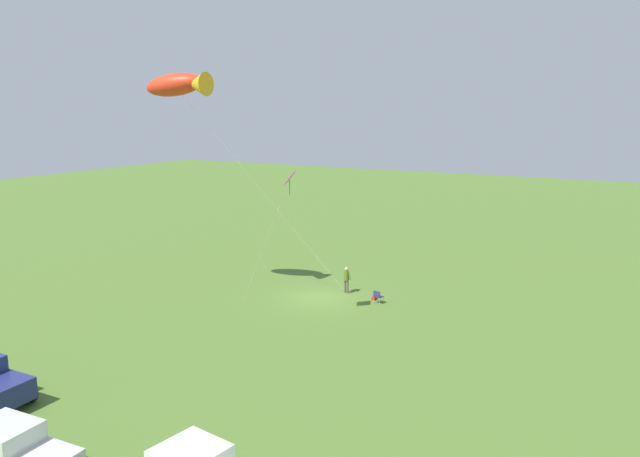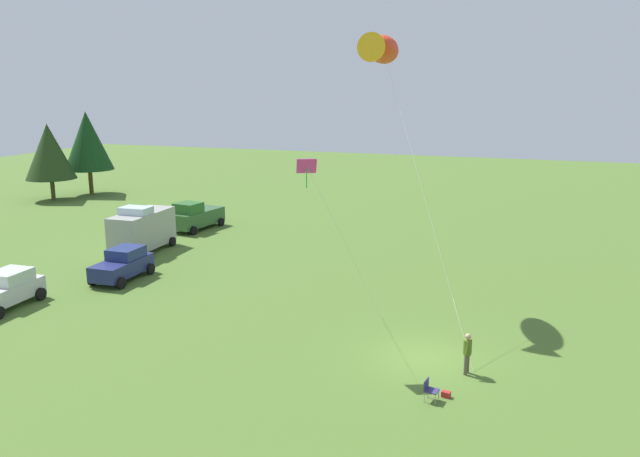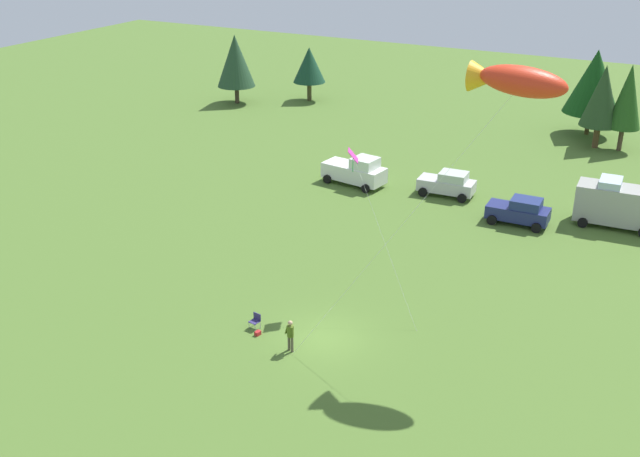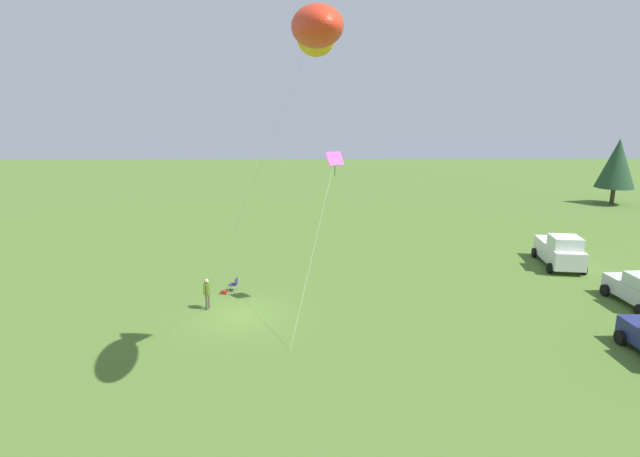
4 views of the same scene
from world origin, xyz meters
The scene contains 11 objects.
ground_plane centered at (0.00, 0.00, 0.00)m, with size 160.00×160.00×0.00m, color #4B6C29.
person_kite_flyer centered at (-0.94, -1.88, 1.02)m, with size 0.59×0.42×1.74m.
folding_chair centered at (-3.65, -0.82, 0.49)m, with size 0.55×0.55×0.82m.
backpack_on_grass centered at (-3.18, -1.39, 0.11)m, with size 0.32×0.22×0.22m, color #B02223.
truck_white_pickup centered at (-8.16, 20.99, 1.10)m, with size 5.23×2.99×2.34m.
car_silver_compact centered at (-1.00, 22.10, 0.95)m, with size 4.28×2.38×1.89m.
car_navy_hatch centered at (5.13, 19.26, 0.95)m, with size 4.24×2.28×1.89m.
van_motorhome_grey centered at (11.02, 21.96, 1.64)m, with size 5.49×2.80×3.34m.
treeline_distant centered at (8.61, 41.54, 5.02)m, with size 64.68×10.30×8.86m.
kite_large_fish centered at (7.34, 4.05, 13.30)m, with size 10.60×7.28×14.17m.
kite_diamond_rainbow centered at (-0.80, 4.98, 7.94)m, with size 5.32×2.71×8.55m.
Camera 3 is at (15.11, -29.18, 20.81)m, focal length 42.00 mm.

